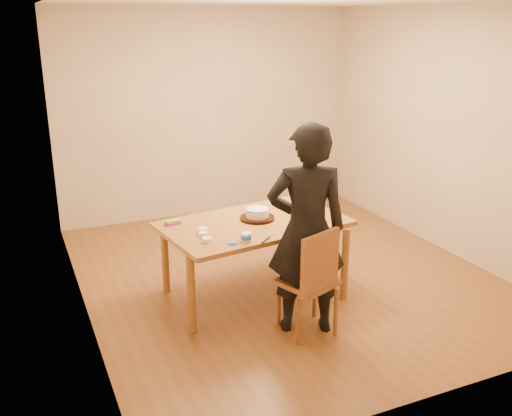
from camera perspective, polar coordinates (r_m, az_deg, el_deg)
name	(u,v)px	position (r m, az deg, el deg)	size (l,w,h in m)	color
room_shell	(271,141)	(5.87, 1.51, 6.76)	(4.00, 4.50, 2.70)	brown
dining_table	(254,224)	(5.28, -0.22, -1.60)	(1.67, 0.99, 0.04)	brown
dining_chair	(308,282)	(4.81, 5.18, -7.37)	(0.41, 0.41, 0.04)	brown
cake_plate	(257,218)	(5.33, 0.13, -1.00)	(0.32, 0.32, 0.02)	#AE2A0B
cake	(257,213)	(5.32, 0.13, -0.53)	(0.22, 0.22, 0.07)	white
frosting_dome	(257,208)	(5.30, 0.13, -0.04)	(0.21, 0.21, 0.03)	white
frosting_tub	(246,237)	(4.80, -0.99, -2.92)	(0.08, 0.08, 0.08)	white
frosting_lid	(233,243)	(4.76, -2.36, -3.55)	(0.08, 0.08, 0.01)	#1B45B1
frosting_dollop	(233,242)	(4.76, -2.36, -3.41)	(0.04, 0.04, 0.02)	white
ramekin_green	(207,240)	(4.80, -4.92, -3.21)	(0.08, 0.08, 0.04)	white
ramekin_yellow	(203,230)	(5.02, -5.35, -2.24)	(0.09, 0.09, 0.04)	white
ramekin_multi	(203,234)	(4.93, -5.31, -2.64)	(0.08, 0.08, 0.04)	white
candy_box_pink	(173,223)	(5.25, -8.33, -1.52)	(0.14, 0.07, 0.02)	#D83295
candy_box_green	(172,221)	(5.25, -8.41, -1.31)	(0.12, 0.06, 0.02)	green
spatula	(266,240)	(4.83, 1.02, -3.20)	(0.16, 0.02, 0.01)	black
person	(306,230)	(4.67, 5.07, -2.21)	(0.65, 0.43, 1.79)	black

